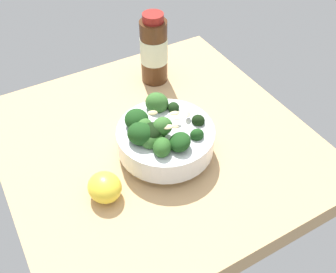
{
  "coord_description": "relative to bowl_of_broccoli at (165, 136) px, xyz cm",
  "views": [
    {
      "loc": [
        -24.32,
        -47.94,
        53.42
      ],
      "look_at": [
        0.49,
        -4.18,
        4.0
      ],
      "focal_mm": 41.5,
      "sensor_mm": 36.0,
      "label": 1
    }
  ],
  "objects": [
    {
      "name": "lemon_wedge",
      "position": [
        -13.62,
        -3.86,
        -2.12
      ],
      "size": [
        6.21,
        6.69,
        4.68
      ],
      "primitive_type": "ellipsoid",
      "rotation": [
        0.0,
        0.0,
        1.69
      ],
      "color": "yellow",
      "rests_on": "ground_plane"
    },
    {
      "name": "bowl_of_broccoli",
      "position": [
        0.0,
        0.0,
        0.0
      ],
      "size": [
        17.68,
        17.95,
        10.19
      ],
      "color": "white",
      "rests_on": "ground_plane"
    },
    {
      "name": "ground_plane",
      "position": [
        0.12,
        4.12,
        -6.83
      ],
      "size": [
        57.41,
        57.41,
        4.73
      ],
      "primitive_type": "cube",
      "color": "tan"
    },
    {
      "name": "bottle_tall",
      "position": [
        9.34,
        21.53,
        3.31
      ],
      "size": [
        6.03,
        6.03,
        16.18
      ],
      "color": "#472814",
      "rests_on": "ground_plane"
    }
  ]
}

